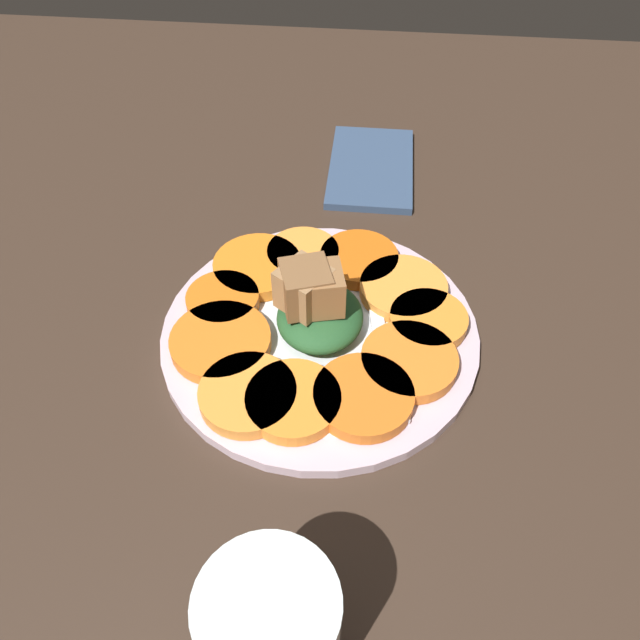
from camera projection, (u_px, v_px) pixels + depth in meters
The scene contains 17 objects.
table_slab at pixel (320, 345), 52.12cm from camera, with size 120.00×120.00×2.00cm, color #38281E.
plate at pixel (320, 333), 51.00cm from camera, with size 25.75×25.75×1.05cm.
carrot_slice_0 at pixel (248, 394), 45.48cm from camera, with size 7.21×7.21×1.13cm, color orange.
carrot_slice_1 at pixel (293, 401), 45.09cm from camera, with size 6.99×6.99×1.13cm, color orange.
carrot_slice_2 at pixel (363, 397), 45.33cm from camera, with size 7.40×7.40×1.13cm, color orange.
carrot_slice_3 at pixel (409, 361), 47.57cm from camera, with size 7.42×7.42×1.13cm, color orange.
carrot_slice_4 at pixel (428, 320), 50.39cm from camera, with size 6.32×6.32×1.13cm, color orange.
carrot_slice_5 at pixel (403, 289), 52.85cm from camera, with size 7.43×7.43×1.13cm, color #F99439.
carrot_slice_6 at pixel (359, 259), 55.34cm from camera, with size 6.95×6.95×1.13cm, color #D76115.
carrot_slice_7 at pixel (303, 254), 55.78cm from camera, with size 6.43×6.43×1.13cm, color #F99439.
carrot_slice_8 at pixel (257, 267), 54.69cm from camera, with size 7.75×7.75×1.13cm, color orange.
carrot_slice_9 at pixel (223, 300), 51.95cm from camera, with size 6.08×6.08×1.13cm, color orange.
carrot_slice_10 at pixel (221, 342), 48.87cm from camera, with size 7.95×7.95×1.13cm, color orange.
center_pile at pixel (315, 303), 48.52cm from camera, with size 7.67×7.08×6.37cm.
fork at pixel (378, 324), 50.59cm from camera, with size 19.97×4.87×0.40cm.
water_glass at pixel (279, 635), 31.68cm from camera, with size 7.02×7.02×9.43cm.
napkin at pixel (371, 168), 67.10cm from camera, with size 14.75×8.85×0.80cm.
Camera 1 is at (-33.38, -3.40, 40.94)cm, focal length 35.00 mm.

